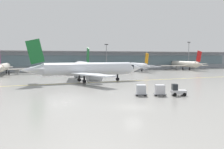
# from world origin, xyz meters

# --- Properties ---
(ground_plane) EXTENTS (400.00, 400.00, 0.00)m
(ground_plane) POSITION_xyz_m (0.00, 0.00, 0.00)
(ground_plane) COLOR gray
(taxiway_centreline_stripe) EXTENTS (109.91, 5.20, 0.01)m
(taxiway_centreline_stripe) POSITION_xyz_m (3.69, 33.80, 0.00)
(taxiway_centreline_stripe) COLOR yellow
(taxiway_centreline_stripe) RESTS_ON ground_plane
(terminal_concourse) EXTENTS (226.72, 11.00, 9.60)m
(terminal_concourse) POSITION_xyz_m (0.00, 94.17, 4.92)
(terminal_concourse) COLOR #8C939E
(terminal_concourse) RESTS_ON ground_plane
(gate_airplane_2) EXTENTS (26.33, 28.42, 9.41)m
(gate_airplane_2) POSITION_xyz_m (-19.35, 74.76, 2.82)
(gate_airplane_2) COLOR silver
(gate_airplane_2) RESTS_ON ground_plane
(gate_airplane_3) EXTENTS (29.57, 31.89, 10.56)m
(gate_airplane_3) POSITION_xyz_m (11.73, 74.76, 3.17)
(gate_airplane_3) COLOR silver
(gate_airplane_3) RESTS_ON ground_plane
(gate_airplane_4) EXTENTS (24.29, 26.17, 8.67)m
(gate_airplane_4) POSITION_xyz_m (38.80, 75.86, 2.60)
(gate_airplane_4) COLOR silver
(gate_airplane_4) RESTS_ON ground_plane
(gate_airplane_5) EXTENTS (27.65, 29.81, 9.87)m
(gate_airplane_5) POSITION_xyz_m (67.75, 78.38, 2.96)
(gate_airplane_5) COLOR silver
(gate_airplane_5) RESTS_ON ground_plane
(taxiing_regional_jet) EXTENTS (34.76, 32.32, 11.52)m
(taxiing_regional_jet) POSITION_xyz_m (3.24, 35.78, 3.45)
(taxiing_regional_jet) COLOR silver
(taxiing_regional_jet) RESTS_ON ground_plane
(baggage_tug) EXTENTS (2.93, 2.33, 2.10)m
(baggage_tug) POSITION_xyz_m (11.83, 6.39, 0.89)
(baggage_tug) COLOR silver
(baggage_tug) RESTS_ON ground_plane
(cargo_dolly_lead) EXTENTS (2.53, 2.24, 1.94)m
(cargo_dolly_lead) POSITION_xyz_m (8.88, 7.50, 1.05)
(cargo_dolly_lead) COLOR #595B60
(cargo_dolly_lead) RESTS_ON ground_plane
(cargo_dolly_trailing) EXTENTS (2.53, 2.24, 1.94)m
(cargo_dolly_trailing) POSITION_xyz_m (5.72, 8.69, 1.05)
(cargo_dolly_trailing) COLOR #595B60
(cargo_dolly_trailing) RESTS_ON ground_plane
(apron_light_mast_2) EXTENTS (1.80, 0.36, 13.15)m
(apron_light_mast_2) POSITION_xyz_m (27.30, 87.19, 7.26)
(apron_light_mast_2) COLOR gray
(apron_light_mast_2) RESTS_ON ground_plane
(apron_light_mast_3) EXTENTS (1.80, 0.36, 15.14)m
(apron_light_mast_3) POSITION_xyz_m (75.76, 85.66, 8.26)
(apron_light_mast_3) COLOR gray
(apron_light_mast_3) RESTS_ON ground_plane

